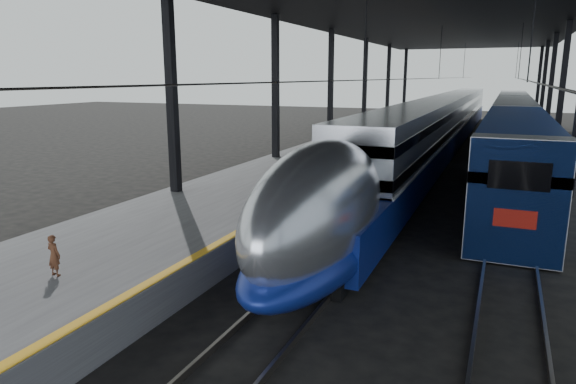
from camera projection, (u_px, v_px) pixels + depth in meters
The scene contains 8 objects.
ground at pixel (245, 277), 14.72m from camera, with size 160.00×160.00×0.00m, color black.
platform at pixel (339, 156), 33.90m from camera, with size 6.00×80.00×1.00m, color #4C4C4F.
yellow_strip at pixel (381, 150), 32.72m from camera, with size 0.30×80.00×0.01m, color gold.
rails at pixel (465, 170), 30.95m from camera, with size 6.52×80.00×0.16m.
canopy at pixel (430, 15), 29.95m from camera, with size 18.00×75.00×9.47m.
tgv_train at pixel (441, 127), 38.86m from camera, with size 2.84×65.20×4.06m.
second_train at pixel (513, 125), 39.51m from camera, with size 2.82×56.05×3.89m.
child at pixel (54, 255), 12.09m from camera, with size 0.37×0.24×1.00m, color #4F2B1A.
Camera 1 is at (6.52, -12.24, 5.62)m, focal length 32.00 mm.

